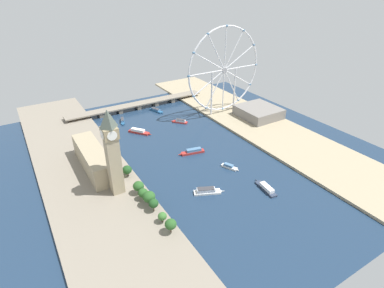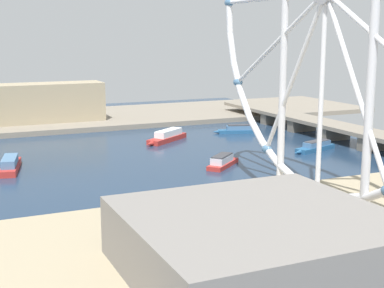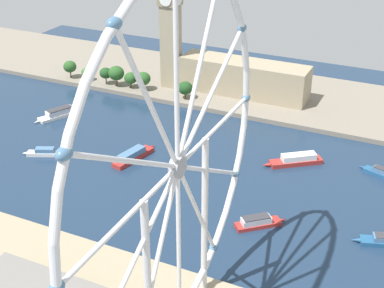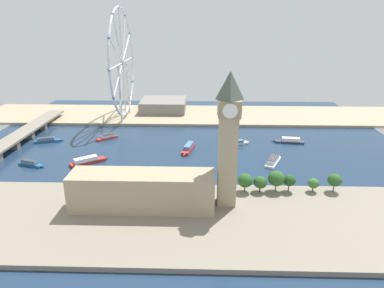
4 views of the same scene
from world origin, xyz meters
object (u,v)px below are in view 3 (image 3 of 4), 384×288
at_px(parliament_block, 244,78).
at_px(ferris_wheel, 178,168).
at_px(tour_boat_5, 133,155).
at_px(tour_boat_7, 384,173).
at_px(tour_boat_4, 43,152).
at_px(clock_tower, 170,25).
at_px(tour_boat_6, 258,222).
at_px(tour_boat_1, 296,160).
at_px(tour_boat_0, 59,113).

distance_m(parliament_block, ferris_wheel, 224.80).
height_order(tour_boat_5, tour_boat_7, tour_boat_5).
bearing_deg(parliament_block, tour_boat_4, -29.77).
bearing_deg(clock_tower, tour_boat_5, 15.53).
bearing_deg(ferris_wheel, tour_boat_5, -142.10).
bearing_deg(tour_boat_6, tour_boat_7, 15.90).
relative_size(ferris_wheel, tour_boat_1, 4.17).
relative_size(clock_tower, ferris_wheel, 0.67).
distance_m(parliament_block, tour_boat_1, 97.10).
distance_m(tour_boat_0, tour_boat_4, 51.82).
bearing_deg(tour_boat_1, tour_boat_5, -14.96).
distance_m(clock_tower, parliament_block, 61.97).
bearing_deg(tour_boat_7, tour_boat_1, 26.03).
bearing_deg(parliament_block, tour_boat_0, -50.02).
relative_size(parliament_block, tour_boat_6, 4.12).
bearing_deg(tour_boat_4, tour_boat_7, 173.67).
height_order(parliament_block, tour_boat_4, parliament_block).
xyz_separation_m(ferris_wheel, tour_boat_0, (-130.43, -152.09, -64.53)).
distance_m(ferris_wheel, tour_boat_0, 210.50).
xyz_separation_m(tour_boat_4, tour_boat_5, (-17.57, 48.59, 0.58)).
distance_m(clock_tower, tour_boat_5, 114.94).
xyz_separation_m(parliament_block, tour_boat_1, (75.86, 59.35, -12.23)).
relative_size(ferris_wheel, tour_boat_0, 4.23).
bearing_deg(tour_boat_7, tour_boat_6, 75.20).
distance_m(parliament_block, tour_boat_6, 152.38).
xyz_separation_m(parliament_block, ferris_wheel, (211.50, 55.42, 52.27)).
bearing_deg(tour_boat_0, clock_tower, 173.87).
bearing_deg(tour_boat_1, tour_boat_4, -15.70).
bearing_deg(tour_boat_4, tour_boat_6, 150.32).
height_order(ferris_wheel, tour_boat_6, ferris_wheel).
bearing_deg(ferris_wheel, tour_boat_1, 178.34).
bearing_deg(tour_boat_4, clock_tower, -123.82).
height_order(tour_boat_1, tour_boat_7, tour_boat_1).
bearing_deg(tour_boat_0, tour_boat_4, 52.47).
bearing_deg(tour_boat_7, clock_tower, -3.34).
bearing_deg(tour_boat_0, ferris_wheel, 74.23).
distance_m(tour_boat_0, tour_boat_5, 77.96).
height_order(tour_boat_0, tour_boat_6, tour_boat_0).
bearing_deg(tour_boat_1, tour_boat_0, -34.95).
height_order(clock_tower, tour_boat_6, clock_tower).
xyz_separation_m(tour_boat_5, tour_boat_7, (-39.86, 129.28, -0.36)).
height_order(parliament_block, ferris_wheel, ferris_wheel).
bearing_deg(parliament_block, tour_boat_5, -12.40).
height_order(tour_boat_1, tour_boat_6, tour_boat_1).
height_order(tour_boat_1, tour_boat_5, tour_boat_1).
xyz_separation_m(parliament_block, tour_boat_6, (139.64, 59.71, -12.53)).
relative_size(tour_boat_0, tour_boat_1, 0.99).
distance_m(ferris_wheel, tour_boat_1, 150.25).
relative_size(clock_tower, parliament_block, 0.95).
xyz_separation_m(clock_tower, tour_boat_4, (119.66, -20.23, -45.11)).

